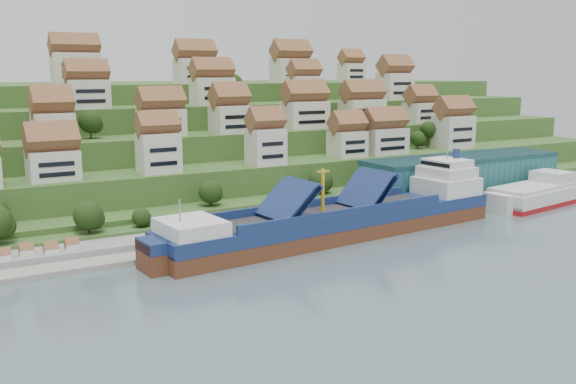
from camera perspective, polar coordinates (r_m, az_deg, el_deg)
ground at (r=139.00m, az=4.81°, el=-3.97°), size 300.00×300.00×0.00m
quay at (r=162.07m, az=7.59°, el=-1.51°), size 180.00×14.00×2.20m
pebble_beach at (r=128.32m, az=-20.42°, el=-5.64°), size 45.00×20.00×1.00m
hillside at (r=228.48m, az=-10.20°, el=4.39°), size 260.00×128.00×31.00m
hillside_village at (r=188.16m, az=-5.59°, el=7.41°), size 157.25×64.26×29.41m
hillside_trees at (r=169.88m, az=-6.39°, el=4.42°), size 134.52×62.40×31.54m
warehouse at (r=183.43m, az=15.20°, el=1.58°), size 60.00×15.00×10.00m
flagpole at (r=155.94m, az=8.21°, el=0.16°), size 1.28×0.16×8.00m
beach_huts at (r=126.41m, az=-21.26°, el=-5.18°), size 14.40×3.70×2.20m
cargo_ship at (r=138.88m, az=5.20°, el=-2.53°), size 82.50×19.27×18.18m
second_ship at (r=182.95m, az=21.26°, el=-0.22°), size 32.70×16.25×9.08m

